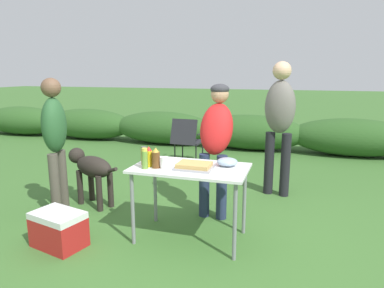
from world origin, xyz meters
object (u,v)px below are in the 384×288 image
spice_jar (144,156)px  dog (91,168)px  folding_table (190,175)px  paper_cup_stack (165,163)px  food_tray (194,166)px  mixing_bowl (227,162)px  mustard_bottle (149,157)px  standing_person_with_beanie (216,136)px  standing_person_in_navy_coat (55,135)px  beer_bottle (156,158)px  cooler_box (59,229)px  plate_stack (157,160)px  relish_jar (145,159)px  camp_chair_green_behind_table (187,138)px  standing_person_in_red_jacket (280,117)px

spice_jar → dog: 1.18m
folding_table → paper_cup_stack: 0.28m
food_tray → paper_cup_stack: bearing=-165.8°
folding_table → mixing_bowl: bearing=23.9°
paper_cup_stack → mustard_bottle: 0.17m
standing_person_with_beanie → standing_person_in_navy_coat: bearing=-157.9°
food_tray → dog: size_ratio=0.39×
beer_bottle → standing_person_with_beanie: (0.40, 0.79, 0.09)m
folding_table → mustard_bottle: mustard_bottle is taller
folding_table → mixing_bowl: mixing_bowl is taller
standing_person_with_beanie → dog: size_ratio=1.69×
dog → cooler_box: size_ratio=1.64×
mixing_bowl → standing_person_with_beanie: bearing=114.3°
plate_stack → mustard_bottle: 0.21m
folding_table → mustard_bottle: (-0.38, -0.10, 0.17)m
food_tray → standing_person_with_beanie: standing_person_with_beanie is taller
paper_cup_stack → relish_jar: relish_jar is taller
camp_chair_green_behind_table → mustard_bottle: bearing=-77.8°
spice_jar → standing_person_with_beanie: bearing=52.7°
folding_table → food_tray: size_ratio=3.14×
standing_person_in_navy_coat → dog: bearing=-33.3°
spice_jar → standing_person_in_navy_coat: standing_person_in_navy_coat is taller
mixing_bowl → standing_person_in_navy_coat: bearing=-178.2°
beer_bottle → relish_jar: bearing=-148.6°
dog → food_tray: bearing=-90.0°
beer_bottle → standing_person_in_navy_coat: bearing=170.8°
plate_stack → standing_person_with_beanie: size_ratio=0.17×
paper_cup_stack → standing_person_with_beanie: size_ratio=0.07×
standing_person_with_beanie → standing_person_in_red_jacket: bearing=57.3°
standing_person_in_navy_coat → standing_person_in_red_jacket: (2.33, 1.46, 0.11)m
relish_jar → standing_person_with_beanie: 0.98m
spice_jar → cooler_box: spice_jar is taller
mixing_bowl → mustard_bottle: size_ratio=1.02×
folding_table → mustard_bottle: 0.43m
food_tray → paper_cup_stack: paper_cup_stack is taller
folding_table → beer_bottle: (-0.30, -0.13, 0.17)m
folding_table → standing_person_with_beanie: 0.72m
camp_chair_green_behind_table → mixing_bowl: bearing=-62.4°
paper_cup_stack → standing_person_with_beanie: 0.85m
mixing_bowl → standing_person_in_navy_coat: 1.94m
food_tray → paper_cup_stack: 0.28m
standing_person_with_beanie → cooler_box: (-1.24, -1.19, -0.76)m
folding_table → standing_person_in_navy_coat: (-1.60, 0.08, 0.29)m
standing_person_with_beanie → standing_person_in_navy_coat: standing_person_in_navy_coat is taller
beer_bottle → mustard_bottle: bearing=164.7°
standing_person_in_navy_coat → cooler_box: standing_person_in_navy_coat is taller
food_tray → standing_person_in_navy_coat: (-1.65, 0.14, 0.18)m
standing_person_in_red_jacket → mixing_bowl: bearing=-95.3°
plate_stack → dog: plate_stack is taller
mixing_bowl → standing_person_with_beanie: size_ratio=0.14×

